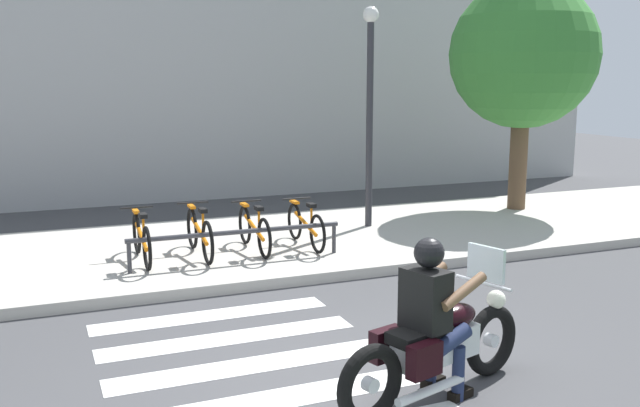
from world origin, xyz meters
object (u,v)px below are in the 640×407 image
(bike_rack, at_px, (237,235))
(rider, at_px, (432,307))
(bicycle_2, at_px, (254,230))
(bicycle_3, at_px, (306,226))
(tree_near_rack, at_px, (523,56))
(motorcycle, at_px, (437,346))
(bicycle_1, at_px, (199,233))
(street_lamp, at_px, (370,98))
(bicycle_0, at_px, (142,239))

(bike_rack, bearing_deg, rider, -84.68)
(bicycle_2, height_order, bicycle_3, bicycle_2)
(tree_near_rack, bearing_deg, motorcycle, -132.12)
(bicycle_1, xyz_separation_m, tree_near_rack, (6.90, 1.45, 2.72))
(bicycle_3, bearing_deg, street_lamp, 32.90)
(street_lamp, bearing_deg, bicycle_1, -162.40)
(bicycle_2, bearing_deg, street_lamp, 23.05)
(bike_rack, bearing_deg, bicycle_2, 52.62)
(motorcycle, height_order, bicycle_3, motorcycle)
(bicycle_2, bearing_deg, tree_near_rack, 13.51)
(motorcycle, xyz_separation_m, bicycle_2, (-0.08, 5.15, 0.02))
(bicycle_3, relative_size, street_lamp, 0.41)
(rider, height_order, bicycle_2, rider)
(bike_rack, relative_size, street_lamp, 0.79)
(bicycle_1, height_order, street_lamp, street_lamp)
(rider, relative_size, bicycle_3, 0.90)
(bicycle_2, xyz_separation_m, bicycle_3, (0.85, 0.00, -0.00))
(street_lamp, bearing_deg, bicycle_2, -156.95)
(motorcycle, xyz_separation_m, bicycle_3, (0.77, 5.15, 0.02))
(bicycle_0, distance_m, street_lamp, 4.72)
(bicycle_0, bearing_deg, tree_near_rack, 10.63)
(rider, distance_m, tree_near_rack, 9.27)
(bicycle_0, height_order, bicycle_1, bicycle_1)
(street_lamp, bearing_deg, tree_near_rack, 6.39)
(rider, height_order, tree_near_rack, tree_near_rack)
(rider, height_order, bicycle_1, rider)
(bicycle_2, xyz_separation_m, tree_near_rack, (6.05, 1.45, 2.73))
(bicycle_3, relative_size, bike_rack, 0.52)
(rider, distance_m, bike_rack, 4.64)
(bicycle_1, height_order, bike_rack, bicycle_1)
(bicycle_1, bearing_deg, bicycle_2, 0.03)
(rider, relative_size, tree_near_rack, 0.31)
(motorcycle, bearing_deg, bicycle_1, 100.21)
(motorcycle, relative_size, bicycle_0, 1.30)
(bicycle_1, relative_size, bike_rack, 0.54)
(bicycle_2, bearing_deg, bike_rack, -127.38)
(bicycle_3, bearing_deg, bike_rack, -156.42)
(rider, distance_m, street_lamp, 6.88)
(street_lamp, bearing_deg, rider, -111.65)
(bike_rack, distance_m, street_lamp, 3.81)
(bicycle_0, distance_m, tree_near_rack, 8.34)
(bicycle_1, xyz_separation_m, street_lamp, (3.32, 1.05, 1.94))
(bicycle_1, bearing_deg, bicycle_0, 179.98)
(bicycle_0, xyz_separation_m, bike_rack, (1.27, -0.55, 0.06))
(bicycle_0, bearing_deg, bicycle_1, -0.02)
(bicycle_2, relative_size, bike_rack, 0.53)
(motorcycle, relative_size, tree_near_rack, 0.46)
(tree_near_rack, bearing_deg, bicycle_2, -166.49)
(bicycle_1, height_order, bicycle_2, bicycle_1)
(bicycle_3, height_order, bike_rack, bicycle_3)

